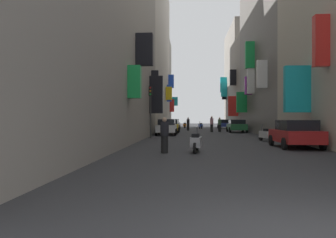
# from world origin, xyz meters

# --- Properties ---
(ground_plane) EXTENTS (140.00, 140.00, 0.00)m
(ground_plane) POSITION_xyz_m (0.00, 30.00, 0.00)
(ground_plane) COLOR #2D2D30
(building_left_mid_a) EXTENTS (6.89, 24.50, 21.25)m
(building_left_mid_a) POSITION_xyz_m (-8.00, 41.53, 10.62)
(building_left_mid_a) COLOR #B2A899
(building_left_mid_a) RESTS_ON ground
(building_left_mid_b) EXTENTS (7.37, 6.23, 15.28)m
(building_left_mid_b) POSITION_xyz_m (-7.99, 56.88, 7.63)
(building_left_mid_b) COLOR gray
(building_left_mid_b) RESTS_ON ground
(building_right_mid_b) EXTENTS (7.18, 18.87, 19.92)m
(building_right_mid_b) POSITION_xyz_m (7.99, 31.14, 9.95)
(building_right_mid_b) COLOR slate
(building_right_mid_b) RESTS_ON ground
(building_right_mid_c) EXTENTS (7.30, 4.93, 12.72)m
(building_right_mid_c) POSITION_xyz_m (7.97, 43.03, 6.34)
(building_right_mid_c) COLOR gray
(building_right_mid_c) RESTS_ON ground
(building_right_far) EXTENTS (7.12, 14.50, 16.42)m
(building_right_far) POSITION_xyz_m (7.99, 52.76, 8.21)
(building_right_far) COLOR gray
(building_right_far) RESTS_ON ground
(parked_car_silver) EXTENTS (1.94, 4.04, 1.46)m
(parked_car_silver) POSITION_xyz_m (-3.86, 42.79, 0.77)
(parked_car_silver) COLOR #B7B7BC
(parked_car_silver) RESTS_ON ground
(parked_car_red) EXTENTS (2.00, 4.01, 1.45)m
(parked_car_red) POSITION_xyz_m (3.90, 13.82, 0.76)
(parked_car_red) COLOR #B21E1E
(parked_car_red) RESTS_ON ground
(parked_car_blue) EXTENTS (1.94, 4.34, 1.39)m
(parked_car_blue) POSITION_xyz_m (3.80, 48.03, 0.73)
(parked_car_blue) COLOR navy
(parked_car_blue) RESTS_ON ground
(parked_car_white) EXTENTS (1.89, 4.07, 1.46)m
(parked_car_white) POSITION_xyz_m (-3.72, 27.10, 0.77)
(parked_car_white) COLOR white
(parked_car_white) RESTS_ON ground
(parked_car_yellow) EXTENTS (1.94, 4.34, 1.46)m
(parked_car_yellow) POSITION_xyz_m (-3.66, 32.42, 0.77)
(parked_car_yellow) COLOR gold
(parked_car_yellow) RESTS_ON ground
(parked_car_green) EXTENTS (1.96, 4.03, 1.40)m
(parked_car_green) POSITION_xyz_m (3.63, 33.67, 0.75)
(parked_car_green) COLOR #236638
(parked_car_green) RESTS_ON ground
(scooter_red) EXTENTS (0.67, 1.90, 1.13)m
(scooter_red) POSITION_xyz_m (-3.35, 47.25, 0.46)
(scooter_red) COLOR red
(scooter_red) RESTS_ON ground
(scooter_white) EXTENTS (0.70, 1.94, 1.13)m
(scooter_white) POSITION_xyz_m (3.49, 18.84, 0.46)
(scooter_white) COLOR silver
(scooter_white) RESTS_ON ground
(scooter_orange) EXTENTS (0.50, 1.94, 1.13)m
(scooter_orange) POSITION_xyz_m (-2.31, 49.64, 0.46)
(scooter_orange) COLOR orange
(scooter_orange) RESTS_ON ground
(scooter_silver) EXTENTS (0.56, 1.87, 1.13)m
(scooter_silver) POSITION_xyz_m (-1.34, 11.15, 0.46)
(scooter_silver) COLOR #ADADB2
(scooter_silver) RESTS_ON ground
(scooter_blue) EXTENTS (0.64, 1.98, 1.13)m
(scooter_blue) POSITION_xyz_m (0.07, 46.41, 0.46)
(scooter_blue) COLOR #2D4CAD
(scooter_blue) RESTS_ON ground
(pedestrian_crossing) EXTENTS (0.53, 0.53, 1.65)m
(pedestrian_crossing) POSITION_xyz_m (1.86, 34.89, 0.82)
(pedestrian_crossing) COLOR black
(pedestrian_crossing) RESTS_ON ground
(pedestrian_near_left) EXTENTS (0.52, 0.52, 1.59)m
(pedestrian_near_left) POSITION_xyz_m (-2.74, 10.71, 0.79)
(pedestrian_near_left) COLOR black
(pedestrian_near_left) RESTS_ON ground
(pedestrian_near_right) EXTENTS (0.44, 0.44, 1.66)m
(pedestrian_near_right) POSITION_xyz_m (-1.76, 38.81, 0.83)
(pedestrian_near_right) COLOR black
(pedestrian_near_right) RESTS_ON ground
(pedestrian_mid_street) EXTENTS (0.54, 0.54, 1.79)m
(pedestrian_mid_street) POSITION_xyz_m (0.91, 34.19, 0.90)
(pedestrian_mid_street) COLOR black
(pedestrian_mid_street) RESTS_ON ground
(traffic_light_far_corner) EXTENTS (0.26, 0.34, 4.03)m
(traffic_light_far_corner) POSITION_xyz_m (-4.64, 21.92, 2.76)
(traffic_light_far_corner) COLOR #2D2D2D
(traffic_light_far_corner) RESTS_ON ground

